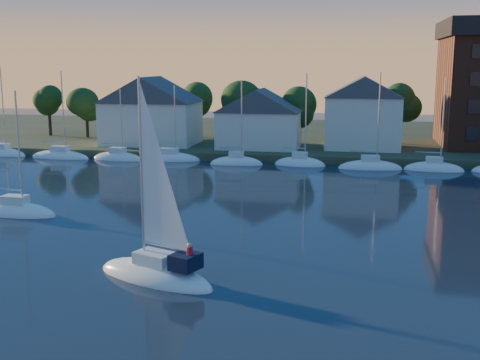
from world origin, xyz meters
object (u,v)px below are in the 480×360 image
(drifting_sailboat_left, at_px, (16,214))
(clubhouse_west, at_px, (151,110))
(clubhouse_centre, at_px, (260,118))
(clubhouse_east, at_px, (363,112))
(hero_sailboat, at_px, (157,271))

(drifting_sailboat_left, bearing_deg, clubhouse_west, 93.71)
(clubhouse_centre, bearing_deg, drifting_sailboat_left, -111.63)
(clubhouse_west, xyz_separation_m, clubhouse_east, (30.00, 1.00, 0.07))
(drifting_sailboat_left, bearing_deg, clubhouse_east, 55.71)
(clubhouse_west, height_order, clubhouse_east, clubhouse_east)
(clubhouse_centre, xyz_separation_m, clubhouse_east, (14.00, 2.00, 0.87))
(clubhouse_east, bearing_deg, clubhouse_centre, -171.87)
(clubhouse_west, height_order, hero_sailboat, hero_sailboat)
(clubhouse_west, relative_size, clubhouse_east, 1.30)
(clubhouse_west, relative_size, drifting_sailboat_left, 1.19)
(clubhouse_centre, height_order, drifting_sailboat_left, drifting_sailboat_left)
(hero_sailboat, bearing_deg, clubhouse_centre, -66.32)
(clubhouse_centre, height_order, hero_sailboat, hero_sailboat)
(clubhouse_east, xyz_separation_m, hero_sailboat, (-12.18, -51.85, -5.45))
(clubhouse_west, bearing_deg, hero_sailboat, -70.68)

